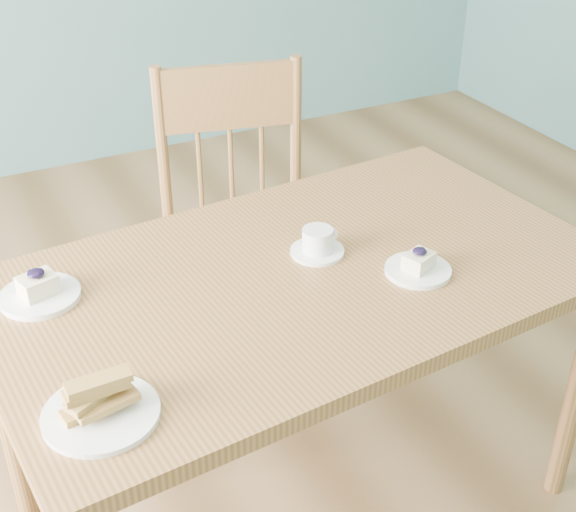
% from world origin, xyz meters
% --- Properties ---
extents(room, '(5.01, 5.01, 2.71)m').
position_xyz_m(room, '(0.00, 0.00, 1.35)').
color(room, '#936B44').
rests_on(room, ground).
extents(dining_table, '(1.49, 0.94, 0.76)m').
position_xyz_m(dining_table, '(0.07, -0.01, 0.69)').
color(dining_table, '#9E633C').
rests_on(dining_table, ground).
extents(dining_chair, '(0.55, 0.54, 1.02)m').
position_xyz_m(dining_chair, '(0.18, 0.60, 0.52)').
color(dining_chair, '#9E633C').
rests_on(dining_chair, ground).
extents(cheesecake_plate_near, '(0.15, 0.15, 0.06)m').
position_xyz_m(cheesecake_plate_near, '(0.31, -0.14, 0.78)').
color(cheesecake_plate_near, white).
rests_on(cheesecake_plate_near, dining_table).
extents(cheesecake_plate_far, '(0.18, 0.18, 0.07)m').
position_xyz_m(cheesecake_plate_far, '(-0.49, 0.15, 0.78)').
color(cheesecake_plate_far, white).
rests_on(cheesecake_plate_far, dining_table).
extents(coffee_cup, '(0.13, 0.13, 0.07)m').
position_xyz_m(coffee_cup, '(0.15, 0.04, 0.79)').
color(coffee_cup, white).
rests_on(coffee_cup, dining_table).
extents(biscotti_plate, '(0.21, 0.21, 0.08)m').
position_xyz_m(biscotti_plate, '(-0.47, -0.28, 0.79)').
color(biscotti_plate, white).
rests_on(biscotti_plate, dining_table).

